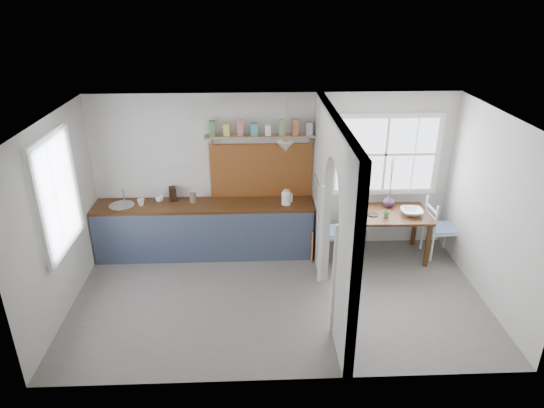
{
  "coord_description": "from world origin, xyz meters",
  "views": [
    {
      "loc": [
        -0.34,
        -5.78,
        4.07
      ],
      "look_at": [
        -0.08,
        0.42,
        1.28
      ],
      "focal_mm": 32.0,
      "sensor_mm": 36.0,
      "label": 1
    }
  ],
  "objects_px": {
    "vase": "(389,201)",
    "chair_left": "(331,231)",
    "dining_table": "(387,234)",
    "kettle": "(286,197)",
    "chair_right": "(441,228)"
  },
  "relations": [
    {
      "from": "dining_table",
      "to": "kettle",
      "type": "relative_size",
      "value": 5.19
    },
    {
      "from": "chair_left",
      "to": "kettle",
      "type": "relative_size",
      "value": 4.07
    },
    {
      "from": "dining_table",
      "to": "chair_right",
      "type": "distance_m",
      "value": 0.88
    },
    {
      "from": "vase",
      "to": "dining_table",
      "type": "bearing_deg",
      "value": -100.38
    },
    {
      "from": "chair_left",
      "to": "chair_right",
      "type": "distance_m",
      "value": 1.8
    },
    {
      "from": "vase",
      "to": "chair_left",
      "type": "bearing_deg",
      "value": -164.45
    },
    {
      "from": "dining_table",
      "to": "vase",
      "type": "relative_size",
      "value": 6.12
    },
    {
      "from": "dining_table",
      "to": "chair_left",
      "type": "bearing_deg",
      "value": -176.79
    },
    {
      "from": "dining_table",
      "to": "kettle",
      "type": "bearing_deg",
      "value": 177.33
    },
    {
      "from": "kettle",
      "to": "chair_right",
      "type": "bearing_deg",
      "value": 19.21
    },
    {
      "from": "chair_left",
      "to": "vase",
      "type": "distance_m",
      "value": 1.08
    },
    {
      "from": "chair_right",
      "to": "vase",
      "type": "xyz_separation_m",
      "value": [
        -0.83,
        0.25,
        0.39
      ]
    },
    {
      "from": "kettle",
      "to": "dining_table",
      "type": "bearing_deg",
      "value": 17.83
    },
    {
      "from": "chair_right",
      "to": "dining_table",
      "type": "bearing_deg",
      "value": 86.19
    },
    {
      "from": "chair_right",
      "to": "chair_left",
      "type": "bearing_deg",
      "value": 87.17
    }
  ]
}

